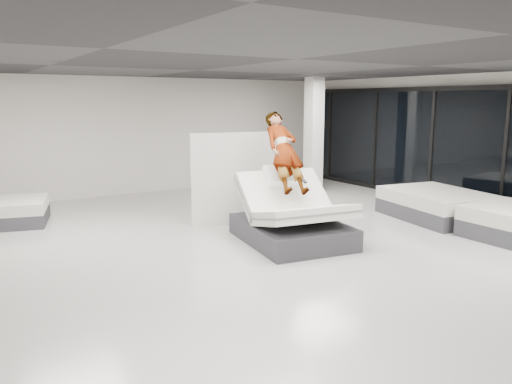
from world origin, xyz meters
TOP-DOWN VIEW (x-y plane):
  - room at (0.00, 0.00)m, footprint 14.00×14.04m
  - hero_bed at (0.45, 0.67)m, footprint 1.96×2.41m
  - person at (0.50, 0.99)m, footprint 0.92×1.74m
  - remote at (0.66, 0.61)m, footprint 0.07×0.15m
  - divider_panel at (0.42, 2.46)m, footprint 2.09×0.47m
  - flat_bed_right_far at (4.27, 0.48)m, footprint 2.02×2.47m
  - column at (4.00, 4.50)m, footprint 0.40×0.40m
  - storefront_glazing at (5.90, 0.00)m, footprint 0.12×13.40m

SIDE VIEW (x-z plane):
  - flat_bed_right_far at x=4.27m, z-range 0.00..0.61m
  - hero_bed at x=0.45m, z-range -0.26..1.11m
  - divider_panel at x=0.42m, z-range 0.00..1.92m
  - remote at x=0.66m, z-range 1.09..1.17m
  - person at x=0.50m, z-range 0.60..2.13m
  - storefront_glazing at x=5.90m, z-range -0.01..2.91m
  - room at x=0.00m, z-range 0.00..3.20m
  - column at x=4.00m, z-range 0.00..3.20m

